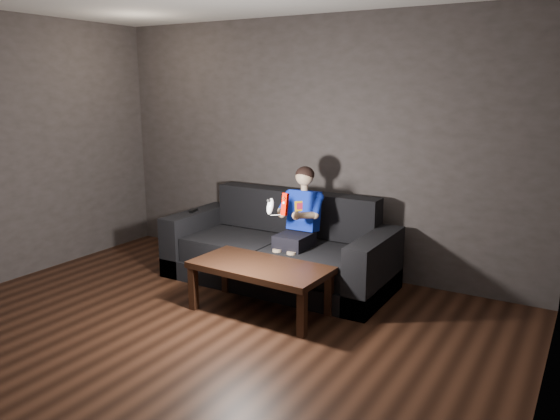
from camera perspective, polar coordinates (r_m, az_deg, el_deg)
The scene contains 9 objects.
floor at distance 4.30m, azimuth -12.77°, elevation -14.93°, with size 5.00×5.00×0.00m, color black.
back_wall at distance 5.90m, azimuth 3.47°, elevation 6.67°, with size 5.00×0.04×2.70m, color #36312F.
right_wall at distance 2.80m, azimuth 26.17°, elevation -1.50°, with size 0.04×5.00×2.70m, color #36312F.
sofa at distance 5.63m, azimuth -0.07°, elevation -4.61°, with size 2.32×1.00×0.90m.
child at distance 5.33m, azimuth 2.00°, elevation -0.69°, with size 0.44×0.54×1.09m.
wii_remote_red at distance 4.88m, azimuth 0.52°, elevation 0.61°, with size 0.05×0.08×0.20m.
nunchuk_white at distance 4.97m, azimuth -1.02°, elevation 0.39°, with size 0.08×0.11×0.16m.
wii_remote_black at distance 6.05m, azimuth -9.03°, elevation -0.05°, with size 0.08×0.15×0.03m.
coffee_table at distance 4.85m, azimuth -2.09°, elevation -6.37°, with size 1.25×0.66×0.45m.
Camera 1 is at (2.68, -2.72, 1.98)m, focal length 35.00 mm.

